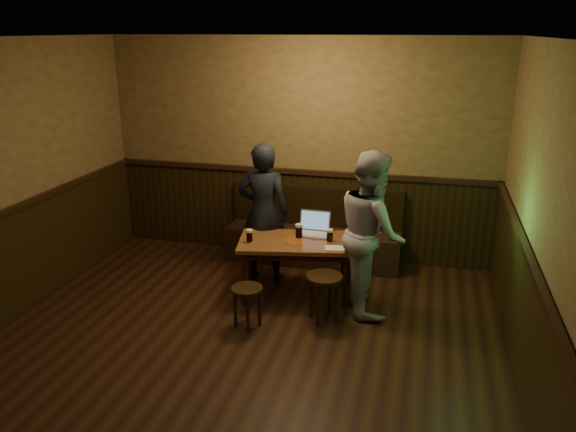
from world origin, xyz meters
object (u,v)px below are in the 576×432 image
Objects in this scene: pint_mid at (299,231)px; bench at (314,239)px; pub_table at (296,248)px; person_grey at (371,232)px; laptop at (314,228)px; pint_right at (330,236)px; stool_right at (324,285)px; person_suit at (264,213)px; pint_left at (249,236)px; stool_left at (247,295)px.

bench is at bearing 91.07° from pint_mid.
pub_table is 0.88m from person_grey.
pint_mid is 0.45× the size of laptop.
pint_right is (0.37, -0.96, 0.42)m from bench.
pint_mid is 1.13× the size of pint_right.
laptop is (-0.28, 0.76, 0.32)m from stool_right.
pint_mid is 0.10× the size of person_suit.
bench is 1.56m from stool_right.
person_grey is at bearing -11.06° from pint_mid.
pint_left is (-0.47, -0.18, 0.16)m from pub_table.
pint_mid reaches higher than pub_table.
pint_right is at bearing -68.90° from bench.
stool_left is at bearing -110.88° from laptop.
pint_mid is at bearing 66.35° from pub_table.
person_grey reaches higher than stool_right.
person_suit reaches higher than pint_left.
pint_right reaches higher than stool_left.
stool_left is 1.44m from person_grey.
stool_right is (0.72, 0.31, 0.06)m from stool_left.
pint_left is at bearing -164.82° from pint_right.
laptop is 0.21× the size of person_grey.
stool_right is (0.42, -1.50, 0.09)m from bench.
pint_right is 0.49m from person_grey.
laptop is at bearing 109.93° from stool_right.
pint_left is at bearing 74.15° from person_grey.
pint_mid is at bearing -122.88° from laptop.
laptop is (0.14, 0.26, 0.15)m from pub_table.
pub_table is at bearing -173.20° from pint_right.
stool_left is 0.25× the size of person_grey.
pint_mid is (0.02, -0.93, 0.43)m from bench.
laptop is 0.22× the size of person_suit.
person_grey reaches higher than laptop.
person_grey is at bearing 32.75° from stool_left.
bench is 15.16× the size of pint_left.
pint_mid is (0.02, 0.08, 0.17)m from pub_table.
person_suit is 0.96× the size of person_grey.
bench is at bearing 68.31° from pint_left.
stool_left is at bearing 102.39° from person_grey.
pint_left is 0.40× the size of laptop.
person_suit is at bearing 159.71° from pint_right.
pint_right is at bearing 156.07° from person_suit.
pint_right is (0.67, 0.85, 0.39)m from stool_left.
pint_mid is 0.09× the size of person_grey.
person_grey reaches higher than person_suit.
pub_table is 0.53m from pint_left.
person_grey is (1.30, -0.44, 0.03)m from person_suit.
bench is at bearing 102.83° from laptop.
person_suit reaches higher than laptop.
person_grey is at bearing -15.31° from pint_right.
bench is at bearing 105.64° from stool_right.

